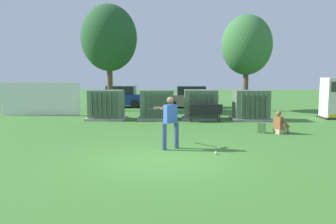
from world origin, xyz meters
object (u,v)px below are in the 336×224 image
(backpack, at_px, (262,128))
(parked_car_leftmost, at_px, (120,97))
(transformer_mid_east, at_px, (200,105))
(transformer_west, at_px, (106,105))
(sports_ball, at_px, (216,153))
(transformer_east, at_px, (251,106))
(park_bench, at_px, (205,112))
(transformer_mid_west, at_px, (157,105))
(parked_car_left_of_center, at_px, (190,98))
(seated_spectator, at_px, (280,125))
(generator_enclosure, at_px, (336,98))
(batter, at_px, (169,120))

(backpack, height_order, parked_car_leftmost, parked_car_leftmost)
(transformer_mid_east, relative_size, backpack, 4.77)
(transformer_west, xyz_separation_m, sports_ball, (5.09, -8.18, -0.74))
(transformer_west, xyz_separation_m, transformer_east, (7.94, -0.05, 0.00))
(park_bench, height_order, backpack, park_bench)
(transformer_west, distance_m, backpack, 8.63)
(transformer_mid_west, bearing_deg, park_bench, -22.50)
(transformer_mid_east, bearing_deg, sports_ball, -90.85)
(backpack, xyz_separation_m, parked_car_left_of_center, (-2.61, 11.15, 0.54))
(transformer_mid_west, bearing_deg, sports_ball, -74.75)
(transformer_mid_west, relative_size, seated_spectator, 2.18)
(transformer_mid_east, bearing_deg, backpack, -63.65)
(backpack, bearing_deg, transformer_east, 83.88)
(parked_car_leftmost, bearing_deg, transformer_east, -40.54)
(park_bench, distance_m, sports_ball, 7.32)
(generator_enclosure, distance_m, parked_car_leftmost, 14.79)
(seated_spectator, xyz_separation_m, parked_car_left_of_center, (-3.34, 11.25, 0.38))
(transformer_mid_east, distance_m, generator_enclosure, 7.68)
(seated_spectator, bearing_deg, backpack, 171.83)
(transformer_west, relative_size, seated_spectator, 2.18)
(park_bench, distance_m, seated_spectator, 4.48)
(transformer_west, height_order, seated_spectator, transformer_west)
(batter, bearing_deg, transformer_west, 116.04)
(transformer_west, bearing_deg, transformer_east, -0.39)
(transformer_west, xyz_separation_m, parked_car_leftmost, (-0.43, 7.11, -0.04))
(transformer_mid_east, distance_m, park_bench, 1.25)
(sports_ball, height_order, seated_spectator, seated_spectator)
(generator_enclosure, xyz_separation_m, parked_car_leftmost, (-13.32, 6.43, -0.38))
(transformer_mid_east, xyz_separation_m, batter, (-1.59, -7.75, 0.19))
(transformer_mid_west, distance_m, generator_enclosure, 10.09)
(transformer_mid_west, bearing_deg, parked_car_left_of_center, 72.94)
(park_bench, height_order, seated_spectator, seated_spectator)
(seated_spectator, height_order, parked_car_left_of_center, parked_car_left_of_center)
(transformer_mid_west, bearing_deg, transformer_mid_east, 3.30)
(park_bench, relative_size, sports_ball, 20.49)
(transformer_west, height_order, batter, batter)
(batter, xyz_separation_m, parked_car_left_of_center, (1.24, 14.33, -0.22))
(transformer_mid_west, height_order, batter, batter)
(transformer_west, bearing_deg, transformer_mid_west, 3.62)
(transformer_mid_west, bearing_deg, parked_car_leftmost, 115.12)
(sports_ball, distance_m, parked_car_leftmost, 16.28)
(transformer_west, bearing_deg, generator_enclosure, 3.01)
(generator_enclosure, distance_m, backpack, 7.37)
(transformer_mid_west, relative_size, park_bench, 1.14)
(park_bench, height_order, parked_car_left_of_center, parked_car_left_of_center)
(generator_enclosure, bearing_deg, transformer_mid_east, -177.30)
(transformer_west, relative_size, backpack, 4.77)
(park_bench, distance_m, backpack, 3.98)
(transformer_west, distance_m, seated_spectator, 9.31)
(backpack, bearing_deg, parked_car_leftmost, 124.87)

